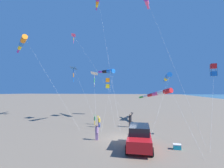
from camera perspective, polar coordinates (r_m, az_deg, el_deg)
ground_plane at (r=16.86m, az=4.24°, el=-19.08°), size 600.00×600.00×0.00m
parked_car at (r=14.20m, az=9.85°, el=-18.18°), size 2.38×4.45×1.85m
cooler_box at (r=14.98m, az=22.39°, el=-20.14°), size 0.62×0.42×0.42m
person_adult_flyer at (r=21.93m, az=6.61°, el=-12.40°), size 0.70×0.67×1.95m
person_child_green_jacket at (r=21.79m, az=-4.64°, el=-13.11°), size 0.48×0.39×1.51m
person_child_grey_jacket at (r=16.27m, az=-5.46°, el=-16.43°), size 0.54×0.44×1.64m
person_bystander_far at (r=23.66m, az=-6.20°, el=-12.47°), size 0.42×0.48×1.37m
kite_box_magenta_far_left at (r=19.81m, az=32.71°, el=4.24°), size 2.12×4.91×7.67m
kite_windsock_purple_drifting at (r=34.13m, az=-5.28°, el=27.49°), size 8.66×14.81×22.35m
kite_windsock_black_fish_shape at (r=27.76m, az=19.36°, el=2.34°), size 3.17×14.52×7.80m
kite_delta_orange_high_right at (r=27.99m, az=-13.54°, el=5.53°), size 8.00×7.25×9.13m
kite_delta_blue_topmost at (r=30.26m, az=-6.25°, el=3.76°), size 4.81×9.79×8.64m
kite_windsock_checkered_midright at (r=30.00m, az=-1.47°, el=4.55°), size 5.24×13.07×9.00m
kite_box_red_high_left at (r=32.72m, az=-1.56°, el=0.29°), size 4.98×11.66×7.53m
kite_windsock_green_low_center at (r=27.73m, az=-29.64°, el=12.78°), size 13.49×4.29×12.67m
kite_delta_small_distant at (r=32.88m, az=-13.51°, el=16.58°), size 12.44×4.44×16.00m
kite_windsock_long_streamer_right at (r=25.50m, az=16.15°, el=-3.26°), size 6.24×17.00×5.28m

